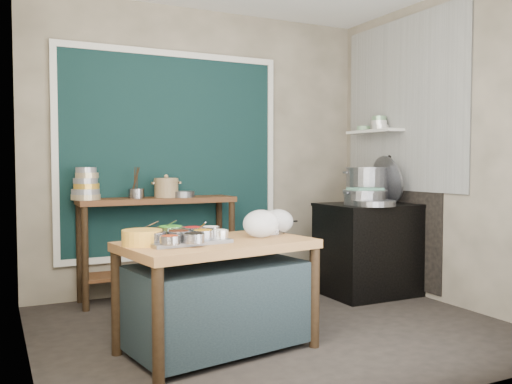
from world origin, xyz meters
name	(u,v)px	position (x,y,z in m)	size (l,w,h in m)	color
floor	(274,328)	(0.00, 0.00, -0.01)	(3.50, 3.00, 0.02)	#2D2622
back_wall	(204,150)	(0.00, 1.51, 1.40)	(3.50, 0.02, 2.80)	gray
left_wall	(23,142)	(-1.76, 0.00, 1.40)	(0.02, 3.00, 2.80)	gray
right_wall	(446,149)	(1.76, 0.00, 1.40)	(0.02, 3.00, 2.80)	gray
curtain_panel	(172,155)	(-0.35, 1.47, 1.35)	(2.10, 0.02, 1.90)	black
curtain_frame	(172,155)	(-0.35, 1.46, 1.35)	(2.22, 0.03, 2.02)	beige
tile_panel	(403,105)	(1.74, 0.55, 1.85)	(0.02, 1.70, 1.70)	#B2B2AA
soot_patch	(395,219)	(1.74, 0.65, 0.70)	(0.01, 1.30, 1.30)	black
wall_shelf	(375,131)	(1.63, 0.85, 1.60)	(0.22, 0.70, 0.03)	beige
prep_table	(217,296)	(-0.59, -0.30, 0.38)	(1.25, 0.72, 0.75)	#9B6A38
back_counter	(158,248)	(-0.55, 1.28, 0.47)	(1.45, 0.40, 0.95)	#4E2D16
stove_block	(370,250)	(1.35, 0.55, 0.42)	(0.90, 0.68, 0.85)	black
stove_top	(370,205)	(1.35, 0.55, 0.86)	(0.92, 0.69, 0.03)	black
condiment_tray	(184,241)	(-0.82, -0.28, 0.76)	(0.53, 0.38, 0.02)	gray
condiment_bowls	(180,234)	(-0.84, -0.27, 0.80)	(0.60, 0.48, 0.07)	gray
yellow_basin	(142,237)	(-1.09, -0.27, 0.80)	(0.26, 0.26, 0.10)	orange
saucepan	(270,225)	(-0.09, -0.11, 0.81)	(0.24, 0.24, 0.13)	gray
plastic_bag_a	(261,224)	(-0.25, -0.28, 0.85)	(0.26, 0.22, 0.19)	white
plastic_bag_b	(278,221)	(-0.05, -0.15, 0.84)	(0.24, 0.20, 0.18)	white
bowl_stack	(86,186)	(-1.19, 1.27, 1.07)	(0.25, 0.25, 0.29)	tan
utensil_cup	(136,193)	(-0.75, 1.29, 0.99)	(0.15, 0.15, 0.09)	gray
ceramic_crock	(166,189)	(-0.47, 1.27, 1.03)	(0.24, 0.24, 0.16)	olive
wide_bowl	(182,194)	(-0.32, 1.23, 0.98)	(0.23, 0.23, 0.06)	gray
stock_pot	(367,185)	(1.43, 0.71, 1.06)	(0.45, 0.45, 0.35)	gray
pot_lid	(388,179)	(1.56, 0.55, 1.11)	(0.47, 0.47, 0.02)	gray
steamer	(365,197)	(1.22, 0.47, 0.95)	(0.43, 0.43, 0.14)	gray
green_cloth	(365,189)	(1.22, 0.47, 1.03)	(0.28, 0.22, 0.02)	#53896E
shallow_pan	(374,203)	(1.20, 0.31, 0.91)	(0.40, 0.40, 0.05)	gray
shelf_bowl_stack	(379,123)	(1.63, 0.77, 1.68)	(0.17, 0.17, 0.13)	silver
shelf_bowl_green	(363,129)	(1.63, 1.04, 1.64)	(0.14, 0.14, 0.05)	gray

